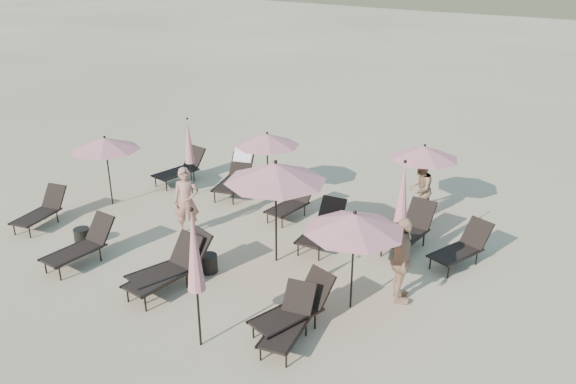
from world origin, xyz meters
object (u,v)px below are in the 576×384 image
Objects in this scene: lounger_0 at (42,210)px; lounger_9 at (323,227)px; lounger_5 at (295,307)px; lounger_11 at (462,247)px; umbrella_open_0 at (105,144)px; lounger_10 at (409,229)px; beachgoer_a at (186,201)px; lounger_3 at (174,264)px; beachgoer_c at (402,261)px; lounger_7 at (236,174)px; umbrella_open_3 at (267,140)px; umbrella_open_2 at (354,223)px; side_table_0 at (82,237)px; umbrella_open_4 at (424,152)px; lounger_2 at (167,269)px; umbrella_open_1 at (276,172)px; umbrella_closed_1 at (402,195)px; lounger_6 at (181,168)px; lounger_1 at (82,245)px; beachgoer_b at (420,189)px; umbrella_closed_0 at (194,252)px; lounger_4 at (289,321)px; umbrella_closed_2 at (189,142)px; lounger_8 at (292,202)px; side_table_1 at (209,263)px.

lounger_9 is at bearing 11.46° from lounger_0.
lounger_5 is 3.54m from lounger_9.
umbrella_open_0 is (-9.38, -2.56, 1.39)m from lounger_11.
lounger_10 is 1.01× the size of beachgoer_a.
lounger_3 is at bearing -124.15° from lounger_10.
beachgoer_c reaches higher than lounger_11.
umbrella_open_3 reaches higher than lounger_7.
umbrella_open_2 reaches higher than side_table_0.
umbrella_open_3 reaches higher than umbrella_open_4.
umbrella_open_1 is (1.10, 2.35, 1.72)m from lounger_2.
lounger_7 is 6.39m from umbrella_closed_1.
lounger_6 is at bearing -169.33° from umbrella_open_3.
umbrella_open_4 is 9.06m from side_table_0.
umbrella_open_4 is 4.66m from beachgoer_c.
umbrella_open_0 is 3.27m from beachgoer_a.
lounger_7 reaches higher than lounger_1.
lounger_7 is at bearing -169.59° from umbrella_open_3.
lounger_1 is at bearing -49.13° from beachgoer_b.
lounger_11 is at bearing 8.79° from lounger_0.
lounger_6 is at bearing 138.47° from umbrella_closed_0.
lounger_9 reaches higher than lounger_0.
umbrella_open_4 is (2.70, 6.62, 1.30)m from lounger_3.
lounger_4 is 7.74m from umbrella_closed_2.
beachgoer_c is at bearing -61.79° from umbrella_closed_1.
lounger_1 is 2.70m from beachgoer_a.
umbrella_open_1 is at bearing -109.12° from umbrella_open_4.
umbrella_open_3 reaches higher than lounger_10.
lounger_7 is (-5.50, 4.59, 0.11)m from lounger_5.
umbrella_closed_2 is 4.18m from side_table_0.
lounger_6 reaches higher than lounger_8.
beachgoer_c is (0.87, -2.30, 0.45)m from lounger_10.
umbrella_open_0 is at bearing -170.53° from umbrella_closed_1.
umbrella_open_0 is (-0.27, -2.49, 1.35)m from lounger_6.
side_table_1 is (1.63, -4.21, -1.58)m from umbrella_open_3.
umbrella_closed_0 is at bearing -43.51° from umbrella_closed_2.
umbrella_closed_2 is (-5.31, 5.04, -0.23)m from umbrella_closed_0.
umbrella_open_1 reaches higher than lounger_5.
beachgoer_b is (5.21, 6.93, 0.38)m from lounger_1.
side_table_0 is 0.24× the size of beachgoer_c.
lounger_0 is at bearing -99.77° from umbrella_open_0.
lounger_10 reaches higher than lounger_0.
umbrella_closed_1 is at bearing -28.06° from beachgoer_a.
lounger_11 is at bearing 34.36° from umbrella_open_1.
lounger_8 is 3.09m from umbrella_open_1.
umbrella_open_4 is (-0.33, 6.37, 1.33)m from lounger_5.
side_table_0 is at bearing -18.92° from lounger_0.
umbrella_open_1 is at bearing 2.68° from lounger_0.
lounger_4 reaches higher than side_table_1.
beachgoer_a is (3.47, 1.93, 0.46)m from lounger_0.
umbrella_closed_1 is 4.54m from side_table_1.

